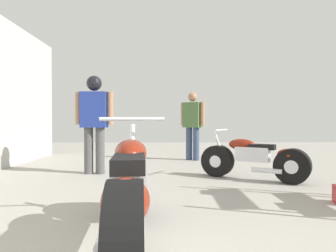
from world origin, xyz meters
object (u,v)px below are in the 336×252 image
at_px(motorcycle_maroon_cruiser, 129,193).
at_px(mechanic_in_blue, 193,122).
at_px(mechanic_with_helmet, 94,115).
at_px(motorcycle_black_naked, 254,159).

distance_m(motorcycle_maroon_cruiser, mechanic_in_blue, 5.29).
bearing_deg(mechanic_with_helmet, mechanic_in_blue, 44.15).
distance_m(motorcycle_maroon_cruiser, mechanic_with_helmet, 3.47).
bearing_deg(motorcycle_black_naked, mechanic_in_blue, 106.76).
distance_m(mechanic_in_blue, mechanic_with_helmet, 2.76).
height_order(motorcycle_black_naked, mechanic_in_blue, mechanic_in_blue).
distance_m(motorcycle_black_naked, mechanic_in_blue, 2.73).
xyz_separation_m(motorcycle_maroon_cruiser, mechanic_in_blue, (0.97, 5.18, 0.52)).
xyz_separation_m(motorcycle_maroon_cruiser, motorcycle_black_naked, (1.73, 2.63, -0.09)).
bearing_deg(motorcycle_maroon_cruiser, mechanic_in_blue, 79.44).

